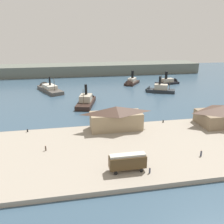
{
  "coord_description": "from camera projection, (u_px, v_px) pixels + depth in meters",
  "views": [
    {
      "loc": [
        -15.66,
        -80.28,
        32.28
      ],
      "look_at": [
        0.6,
        7.14,
        2.0
      ],
      "focal_mm": 37.75,
      "sensor_mm": 36.0,
      "label": 1
    }
  ],
  "objects": [
    {
      "name": "ferry_moored_west",
      "position": [
        87.0,
        100.0,
        111.11
      ],
      "size": [
        11.2,
        20.91,
        11.54
      ],
      "color": "black",
      "rests_on": "ground"
    },
    {
      "name": "ferry_approaching_east",
      "position": [
        158.0,
        89.0,
        132.8
      ],
      "size": [
        17.43,
        11.76,
        10.71
      ],
      "color": "#23282D",
      "rests_on": "ground"
    },
    {
      "name": "seawall_edge",
      "position": [
        116.0,
        126.0,
        84.31
      ],
      "size": [
        110.0,
        0.8,
        1.0
      ],
      "primitive_type": "cube",
      "color": "gray",
      "rests_on": "ground"
    },
    {
      "name": "ferry_outer_harbor",
      "position": [
        170.0,
        82.0,
        154.51
      ],
      "size": [
        17.41,
        8.74,
        10.18
      ],
      "color": "black",
      "rests_on": "ground"
    },
    {
      "name": "mooring_post_center_east",
      "position": [
        28.0,
        131.0,
        77.14
      ],
      "size": [
        0.44,
        0.44,
        0.9
      ],
      "primitive_type": "cylinder",
      "color": "black",
      "rests_on": "quay_promenade"
    },
    {
      "name": "pedestrian_by_tram",
      "position": [
        201.0,
        153.0,
        61.89
      ],
      "size": [
        0.43,
        0.43,
        1.73
      ],
      "color": "#33384C",
      "rests_on": "quay_promenade"
    },
    {
      "name": "street_tram",
      "position": [
        127.0,
        161.0,
        54.87
      ],
      "size": [
        8.72,
        2.75,
        4.35
      ],
      "color": "#4C381E",
      "rests_on": "quay_promenade"
    },
    {
      "name": "far_headland",
      "position": [
        88.0,
        69.0,
        188.91
      ],
      "size": [
        180.0,
        24.0,
        8.0
      ],
      "primitive_type": "cube",
      "color": "#60665B",
      "rests_on": "ground"
    },
    {
      "name": "ground_plane",
      "position": [
        114.0,
        123.0,
        87.83
      ],
      "size": [
        320.0,
        320.0,
        0.0
      ],
      "primitive_type": "plane",
      "color": "#385166"
    },
    {
      "name": "pedestrian_standing_center",
      "position": [
        46.0,
        148.0,
        64.87
      ],
      "size": [
        0.39,
        0.39,
        1.57
      ],
      "color": "#4C3D33",
      "rests_on": "quay_promenade"
    },
    {
      "name": "pedestrian_walking_east",
      "position": [
        150.0,
        170.0,
        54.46
      ],
      "size": [
        0.37,
        0.37,
        1.51
      ],
      "color": "#33384C",
      "rests_on": "quay_promenade"
    },
    {
      "name": "ferry_moored_east",
      "position": [
        131.0,
        82.0,
        151.75
      ],
      "size": [
        13.43,
        15.91,
        10.51
      ],
      "color": "black",
      "rests_on": "ground"
    },
    {
      "name": "ferry_shed_customs_shed",
      "position": [
        116.0,
        118.0,
        78.43
      ],
      "size": [
        17.48,
        7.41,
        7.94
      ],
      "color": "#998466",
      "rests_on": "quay_promenade"
    },
    {
      "name": "ferry_departing_north",
      "position": [
        48.0,
        88.0,
        136.33
      ],
      "size": [
        16.7,
        25.81,
        10.74
      ],
      "color": "#514C47",
      "rests_on": "ground"
    },
    {
      "name": "mooring_post_west",
      "position": [
        163.0,
        121.0,
        85.14
      ],
      "size": [
        0.44,
        0.44,
        0.9
      ],
      "primitive_type": "cylinder",
      "color": "black",
      "rests_on": "quay_promenade"
    },
    {
      "name": "quay_promenade",
      "position": [
        129.0,
        149.0,
        67.16
      ],
      "size": [
        110.0,
        36.0,
        1.2
      ],
      "primitive_type": "cube",
      "color": "#9E9384",
      "rests_on": "ground"
    }
  ]
}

